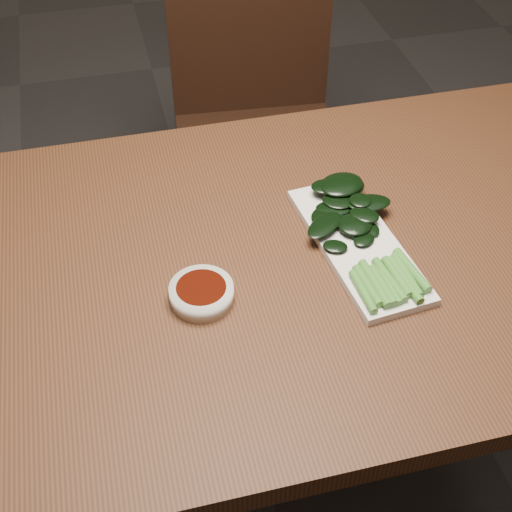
# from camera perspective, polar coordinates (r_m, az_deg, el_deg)

# --- Properties ---
(ground) EXTENTS (6.00, 6.00, 0.00)m
(ground) POSITION_cam_1_polar(r_m,az_deg,el_deg) (1.77, 0.91, -17.66)
(ground) COLOR #2E2B2B
(ground) RESTS_ON ground
(table) EXTENTS (1.40, 0.80, 0.75)m
(table) POSITION_cam_1_polar(r_m,az_deg,el_deg) (1.22, 1.27, -2.33)
(table) COLOR #412312
(table) RESTS_ON ground
(chair_far) EXTENTS (0.47, 0.47, 0.89)m
(chair_far) POSITION_cam_1_polar(r_m,az_deg,el_deg) (1.96, 0.07, 10.95)
(chair_far) COLOR black
(chair_far) RESTS_ON ground
(sauce_bowl) EXTENTS (0.10, 0.10, 0.03)m
(sauce_bowl) POSITION_cam_1_polar(r_m,az_deg,el_deg) (1.09, -4.38, -2.98)
(sauce_bowl) COLOR silver
(sauce_bowl) RESTS_ON table
(serving_plate) EXTENTS (0.16, 0.33, 0.01)m
(serving_plate) POSITION_cam_1_polar(r_m,az_deg,el_deg) (1.19, 8.16, 0.94)
(serving_plate) COLOR silver
(serving_plate) RESTS_ON table
(gai_lan) EXTENTS (0.18, 0.33, 0.03)m
(gai_lan) POSITION_cam_1_polar(r_m,az_deg,el_deg) (1.19, 8.21, 2.42)
(gai_lan) COLOR #44852E
(gai_lan) RESTS_ON serving_plate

